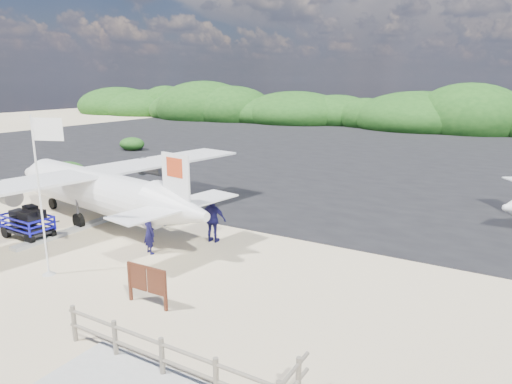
% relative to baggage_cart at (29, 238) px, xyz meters
% --- Properties ---
extents(ground, '(160.00, 160.00, 0.00)m').
position_rel_baggage_cart_xyz_m(ground, '(5.39, 0.69, 0.00)').
color(ground, beige).
extents(asphalt_apron, '(90.00, 50.00, 0.04)m').
position_rel_baggage_cart_xyz_m(asphalt_apron, '(5.39, 30.69, 0.00)').
color(asphalt_apron, '#B2B2B2').
rests_on(asphalt_apron, ground).
extents(lagoon, '(9.00, 7.00, 0.40)m').
position_rel_baggage_cart_xyz_m(lagoon, '(-3.61, 2.19, 0.00)').
color(lagoon, '#B2B2B2').
rests_on(lagoon, ground).
extents(vegetation_band, '(124.00, 8.00, 4.40)m').
position_rel_baggage_cart_xyz_m(vegetation_band, '(5.39, 55.69, 0.00)').
color(vegetation_band, '#B2B2B2').
rests_on(vegetation_band, ground).
extents(fence, '(6.40, 2.00, 1.10)m').
position_rel_baggage_cart_xyz_m(fence, '(11.39, -4.31, 0.00)').
color(fence, '#B2B2B2').
rests_on(fence, ground).
extents(baggage_cart, '(2.53, 1.51, 1.23)m').
position_rel_baggage_cart_xyz_m(baggage_cart, '(0.00, 0.00, 0.00)').
color(baggage_cart, '#100ED8').
rests_on(baggage_cart, ground).
extents(flagpole, '(1.20, 0.81, 5.56)m').
position_rel_baggage_cart_xyz_m(flagpole, '(4.08, -1.99, 0.00)').
color(flagpole, white).
rests_on(flagpole, ground).
extents(signboard, '(1.59, 0.17, 1.31)m').
position_rel_baggage_cart_xyz_m(signboard, '(8.69, -1.91, 0.00)').
color(signboard, '#552918').
rests_on(signboard, ground).
extents(crew_a, '(0.73, 0.61, 1.71)m').
position_rel_baggage_cart_xyz_m(crew_a, '(5.75, 1.33, 0.85)').
color(crew_a, '#141245').
rests_on(crew_a, ground).
extents(crew_b, '(0.97, 0.88, 1.62)m').
position_rel_baggage_cart_xyz_m(crew_b, '(3.64, 4.24, 0.81)').
color(crew_b, '#141245').
rests_on(crew_b, ground).
extents(crew_c, '(1.21, 0.64, 1.98)m').
position_rel_baggage_cart_xyz_m(crew_c, '(7.15, 3.66, 0.99)').
color(crew_c, '#141245').
rests_on(crew_c, ground).
extents(aircraft_large, '(19.43, 19.43, 5.06)m').
position_rel_baggage_cart_xyz_m(aircraft_large, '(15.85, 28.39, 0.00)').
color(aircraft_large, '#B2B2B2').
rests_on(aircraft_large, ground).
extents(aircraft_small, '(9.26, 9.26, 2.40)m').
position_rel_baggage_cart_xyz_m(aircraft_small, '(-7.11, 30.16, 0.00)').
color(aircraft_small, '#B2B2B2').
rests_on(aircraft_small, ground).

